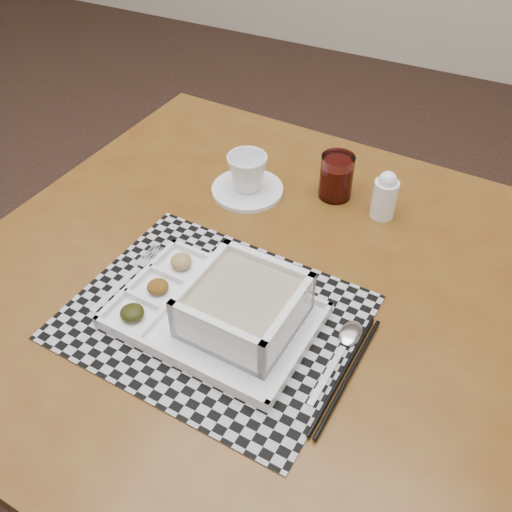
{
  "coord_description": "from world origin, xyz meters",
  "views": [
    {
      "loc": [
        1.19,
        -0.83,
        1.47
      ],
      "look_at": [
        0.88,
        -0.22,
        0.84
      ],
      "focal_mm": 40.0,
      "sensor_mm": 36.0,
      "label": 1
    }
  ],
  "objects_px": {
    "serving_tray": "(233,310)",
    "juice_glass": "(336,178)",
    "dining_table": "(250,304)",
    "cup": "(247,172)",
    "creamer_bottle": "(385,195)"
  },
  "relations": [
    {
      "from": "dining_table",
      "to": "creamer_bottle",
      "type": "distance_m",
      "value": 0.34
    },
    {
      "from": "cup",
      "to": "juice_glass",
      "type": "distance_m",
      "value": 0.18
    },
    {
      "from": "juice_glass",
      "to": "serving_tray",
      "type": "bearing_deg",
      "value": -93.45
    },
    {
      "from": "cup",
      "to": "creamer_bottle",
      "type": "height_order",
      "value": "creamer_bottle"
    },
    {
      "from": "serving_tray",
      "to": "creamer_bottle",
      "type": "distance_m",
      "value": 0.4
    },
    {
      "from": "dining_table",
      "to": "serving_tray",
      "type": "xyz_separation_m",
      "value": [
        0.03,
        -0.11,
        0.11
      ]
    },
    {
      "from": "serving_tray",
      "to": "cup",
      "type": "distance_m",
      "value": 0.36
    },
    {
      "from": "serving_tray",
      "to": "juice_glass",
      "type": "bearing_deg",
      "value": 86.55
    },
    {
      "from": "serving_tray",
      "to": "juice_glass",
      "type": "xyz_separation_m",
      "value": [
        0.02,
        0.4,
        0.01
      ]
    },
    {
      "from": "serving_tray",
      "to": "juice_glass",
      "type": "height_order",
      "value": "juice_glass"
    },
    {
      "from": "dining_table",
      "to": "cup",
      "type": "relative_size",
      "value": 12.82
    },
    {
      "from": "creamer_bottle",
      "to": "dining_table",
      "type": "bearing_deg",
      "value": -121.18
    },
    {
      "from": "dining_table",
      "to": "creamer_bottle",
      "type": "xyz_separation_m",
      "value": [
        0.16,
        0.27,
        0.13
      ]
    },
    {
      "from": "dining_table",
      "to": "juice_glass",
      "type": "height_order",
      "value": "juice_glass"
    },
    {
      "from": "serving_tray",
      "to": "cup",
      "type": "relative_size",
      "value": 4.0
    }
  ]
}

